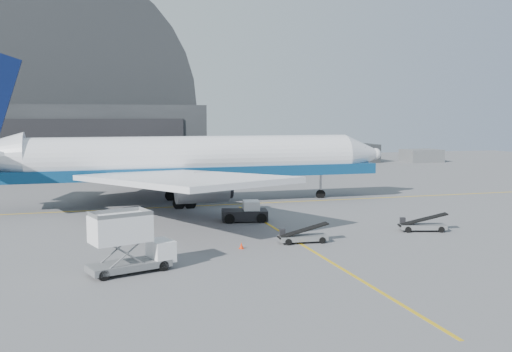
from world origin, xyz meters
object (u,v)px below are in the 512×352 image
object	(u,v)px
catering_truck	(128,243)
belt_loader_a	(302,237)
pushback_tug	(246,213)
belt_loader_b	(422,226)
airliner	(179,160)

from	to	relation	value
catering_truck	belt_loader_a	xyz separation A→B (m)	(14.04, 5.09, -1.46)
catering_truck	belt_loader_a	distance (m)	15.01
pushback_tug	belt_loader_b	distance (m)	16.46
airliner	pushback_tug	world-z (taller)	airliner
catering_truck	belt_loader_a	size ratio (longest dim) A/B	1.42
belt_loader_a	catering_truck	bearing A→B (deg)	-156.72
airliner	belt_loader_a	world-z (taller)	airliner
catering_truck	belt_loader_b	size ratio (longest dim) A/B	1.36
airliner	pushback_tug	xyz separation A→B (m)	(4.58, -12.46, -4.33)
catering_truck	pushback_tug	world-z (taller)	catering_truck
belt_loader_a	belt_loader_b	bearing A→B (deg)	10.00
belt_loader_b	pushback_tug	bearing A→B (deg)	161.93
catering_truck	pushback_tug	size ratio (longest dim) A/B	1.26
pushback_tug	belt_loader_b	bearing A→B (deg)	-23.42
pushback_tug	belt_loader_a	bearing A→B (deg)	-69.71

